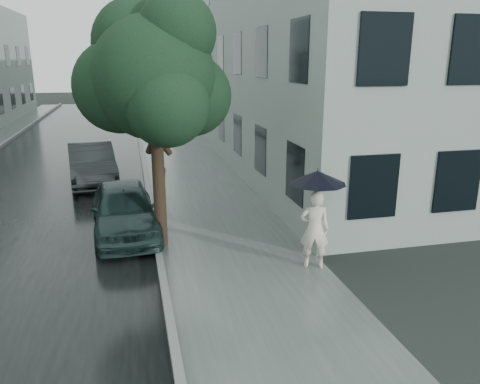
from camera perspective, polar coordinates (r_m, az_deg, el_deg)
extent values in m
plane|color=black|center=(9.23, 1.14, -12.67)|extent=(120.00, 120.00, 0.00)
cube|color=slate|center=(20.45, -6.55, 3.41)|extent=(3.50, 60.00, 0.01)
cube|color=slate|center=(20.31, -11.68, 3.30)|extent=(0.15, 60.00, 0.15)
cube|color=black|center=(20.55, -21.46, 2.45)|extent=(6.85, 60.00, 0.00)
cube|color=gray|center=(28.36, 2.24, 16.14)|extent=(7.00, 36.00, 9.00)
cube|color=black|center=(27.64, -5.02, 16.10)|extent=(0.08, 32.40, 7.20)
cube|color=black|center=(38.74, -26.42, 13.77)|extent=(0.08, 16.20, 6.40)
imported|color=silver|center=(10.22, 9.07, -4.53)|extent=(0.73, 0.60, 1.73)
cylinder|color=black|center=(10.08, 9.28, -1.41)|extent=(0.02, 0.02, 0.88)
cone|color=black|center=(9.92, 9.42, 1.79)|extent=(1.52, 1.52, 0.28)
cylinder|color=black|center=(9.88, 9.47, 2.69)|extent=(0.02, 0.02, 0.08)
cylinder|color=black|center=(10.23, 9.16, -3.92)|extent=(0.03, 0.03, 0.06)
cylinder|color=#332619|center=(11.25, -9.83, 0.53)|extent=(0.29, 0.29, 2.94)
sphere|color=#1A3A20|center=(10.86, -10.47, 13.54)|extent=(2.77, 2.77, 2.77)
sphere|color=#1A3A20|center=(11.28, -6.01, 11.60)|extent=(1.91, 1.91, 1.91)
sphere|color=#1A3A20|center=(11.29, -14.42, 12.33)|extent=(2.13, 2.13, 2.13)
sphere|color=#1A3A20|center=(10.17, -8.89, 10.40)|extent=(1.80, 1.80, 1.80)
sphere|color=#1A3A20|center=(11.48, -12.52, 17.29)|extent=(2.02, 2.02, 2.02)
sphere|color=#1A3A20|center=(10.70, -7.71, 18.74)|extent=(1.72, 1.72, 1.72)
cylinder|color=black|center=(18.66, -9.81, 9.25)|extent=(0.12, 0.12, 4.61)
cylinder|color=black|center=(19.04, -9.49, 2.65)|extent=(0.28, 0.28, 0.20)
cylinder|color=black|center=(18.51, -10.95, 16.30)|extent=(0.51, 0.12, 0.08)
sphere|color=silver|center=(18.47, -11.90, 16.09)|extent=(0.32, 0.32, 0.32)
imported|color=#1C3030|center=(12.42, -13.93, -2.02)|extent=(1.87, 4.08, 1.36)
imported|color=#232728|center=(17.90, -17.63, 3.33)|extent=(2.07, 4.56, 1.45)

